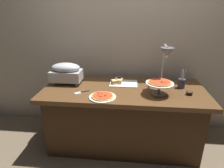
{
  "coord_description": "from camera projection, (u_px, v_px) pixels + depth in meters",
  "views": [
    {
      "loc": [
        0.08,
        -2.1,
        1.64
      ],
      "look_at": [
        -0.14,
        0.0,
        0.81
      ],
      "focal_mm": 30.85,
      "sensor_mm": 36.0,
      "label": 1
    }
  ],
  "objects": [
    {
      "name": "ground_plane",
      "position": [
        123.0,
        141.0,
        2.55
      ],
      "size": [
        8.0,
        8.0,
        0.0
      ],
      "primitive_type": "plane",
      "color": "brown"
    },
    {
      "name": "back_wall",
      "position": [
        126.0,
        44.0,
        2.57
      ],
      "size": [
        4.4,
        0.04,
        2.4
      ],
      "primitive_type": "cube",
      "color": "#B7A893",
      "rests_on": "ground_plane"
    },
    {
      "name": "buffet_table",
      "position": [
        123.0,
        116.0,
        2.41
      ],
      "size": [
        1.9,
        0.84,
        0.76
      ],
      "color": "brown",
      "rests_on": "ground_plane"
    },
    {
      "name": "chafing_dish",
      "position": [
        66.0,
        72.0,
        2.37
      ],
      "size": [
        0.37,
        0.22,
        0.26
      ],
      "color": "#B7BABF",
      "rests_on": "buffet_table"
    },
    {
      "name": "heat_lamp",
      "position": [
        166.0,
        56.0,
        2.16
      ],
      "size": [
        0.15,
        0.34,
        0.49
      ],
      "color": "#B7BABF",
      "rests_on": "buffet_table"
    },
    {
      "name": "pizza_plate_front",
      "position": [
        102.0,
        97.0,
        2.03
      ],
      "size": [
        0.29,
        0.29,
        0.03
      ],
      "color": "white",
      "rests_on": "buffet_table"
    },
    {
      "name": "pizza_plate_center",
      "position": [
        160.0,
        84.0,
        2.07
      ],
      "size": [
        0.3,
        0.3,
        0.16
      ],
      "color": "#595B60",
      "rests_on": "buffet_table"
    },
    {
      "name": "sandwich_platter",
      "position": [
        121.0,
        82.0,
        2.41
      ],
      "size": [
        0.34,
        0.25,
        0.06
      ],
      "color": "white",
      "rests_on": "buffet_table"
    },
    {
      "name": "sauce_cup_near",
      "position": [
        189.0,
        93.0,
        2.1
      ],
      "size": [
        0.07,
        0.07,
        0.03
      ],
      "color": "black",
      "rests_on": "buffet_table"
    },
    {
      "name": "utensil_holder",
      "position": [
        182.0,
        83.0,
        2.27
      ],
      "size": [
        0.08,
        0.08,
        0.23
      ],
      "color": "#383347",
      "rests_on": "buffet_table"
    },
    {
      "name": "serving_spatula",
      "position": [
        81.0,
        92.0,
        2.16
      ],
      "size": [
        0.16,
        0.12,
        0.01
      ],
      "color": "#B7BABF",
      "rests_on": "buffet_table"
    }
  ]
}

